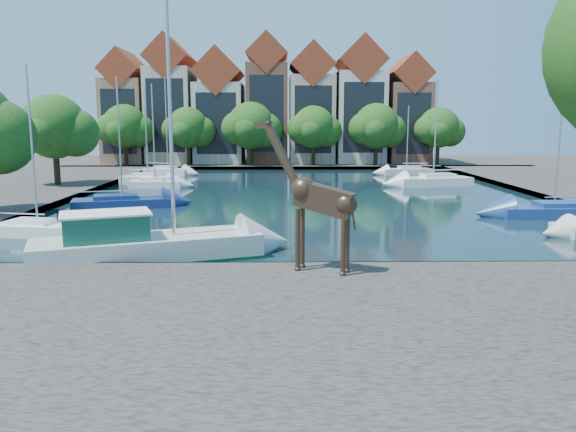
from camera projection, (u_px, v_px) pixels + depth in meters
The scene contains 29 objects.
ground at pixel (338, 274), 22.46m from camera, with size 160.00×160.00×0.00m, color #38332B.
water_basin at pixel (308, 195), 46.12m from camera, with size 38.00×50.00×0.08m, color black.
near_quay at pixel (364, 333), 15.52m from camera, with size 50.00×14.00×0.50m, color #4F4944.
far_quay at pixel (297, 164), 77.63m from camera, with size 60.00×16.00×0.50m, color #4F4944.
left_quay at pixel (2, 193), 45.73m from camera, with size 14.00×52.00×0.50m, color #4F4944.
townhouse_west_end at pixel (128, 111), 76.11m from camera, with size 5.44×9.18×14.93m.
townhouse_west_mid at pixel (172, 105), 76.05m from camera, with size 5.94×9.18×16.79m.
townhouse_west_inner at pixel (220, 112), 76.29m from camera, with size 6.43×9.18×15.15m.
townhouse_center at pixel (267, 104), 76.21m from camera, with size 5.44×9.18×16.93m.
townhouse_east_inner at pixel (311, 109), 76.40m from camera, with size 5.94×9.18×15.79m.
townhouse_east_mid at pixel (359, 106), 76.43m from camera, with size 6.43×9.18×16.65m.
townhouse_east_end at pixel (406, 113), 76.69m from camera, with size 5.44×9.18×14.43m.
far_tree_far_west at pixel (125, 128), 71.07m from camera, with size 7.28×5.60×7.68m.
far_tree_west at pixel (189, 129), 71.20m from camera, with size 6.76×5.20×7.36m.
far_tree_mid_west at pixel (252, 127), 71.28m from camera, with size 7.80×6.00×8.00m.
far_tree_mid_east at pixel (314, 128), 71.42m from camera, with size 7.02×5.40×7.52m.
far_tree_east at pixel (377, 128), 71.52m from camera, with size 7.54×5.80×7.84m.
far_tree_far_east at pixel (439, 129), 71.66m from camera, with size 6.76×5.20×7.36m.
side_tree_left_far at pixel (55, 129), 48.86m from camera, with size 7.28×5.60×7.88m.
giraffe_statue at pixel (316, 198), 20.55m from camera, with size 3.73×1.95×5.59m.
motorsailer at pixel (140, 242), 24.05m from camera, with size 9.98×5.89×11.05m.
sailboat_left_a at pixel (38, 227), 29.36m from camera, with size 4.97×2.57×8.78m.
sailboat_left_b at pixel (122, 201), 39.10m from camera, with size 7.06×3.94×8.94m.
sailboat_left_c at pixel (155, 182), 50.96m from camera, with size 5.00×1.97×9.25m.
sailboat_left_d at pixel (148, 178), 53.84m from camera, with size 5.40×2.65×9.04m.
sailboat_left_e at pixel (168, 170), 63.51m from camera, with size 5.83×3.92×10.76m.
sailboat_right_b at pixel (554, 209), 35.36m from camera, with size 7.08×2.62×10.82m.
sailboat_right_c at pixel (433, 179), 52.23m from camera, with size 7.29×3.71×9.71m.
sailboat_right_d at pixel (406, 170), 63.34m from camera, with size 5.70×2.58×7.67m.
Camera 1 is at (-2.31, -21.73, 6.02)m, focal length 35.00 mm.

